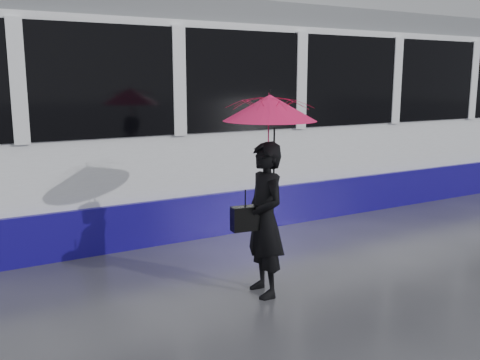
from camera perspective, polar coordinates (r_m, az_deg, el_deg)
ground at (r=6.02m, az=-13.09°, el=-11.35°), size 90.00×90.00×0.00m
rails at (r=8.32m, az=-18.19°, el=-5.31°), size 34.00×1.51×0.02m
tram at (r=8.59m, az=-6.68°, el=6.69°), size 26.00×2.56×3.35m
woman at (r=5.53m, az=2.64°, el=-4.25°), size 0.45×0.63×1.61m
umbrella at (r=5.39m, az=3.18°, el=5.74°), size 1.06×1.06×1.09m
handbag at (r=5.42m, az=0.56°, el=-4.11°), size 0.30×0.16×0.43m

